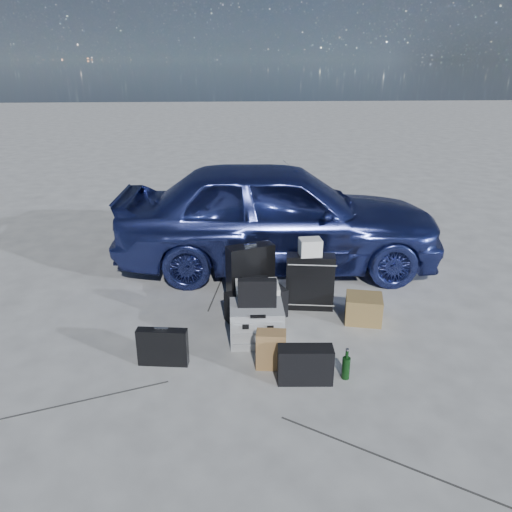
{
  "coord_description": "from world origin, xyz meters",
  "views": [
    {
      "loc": [
        -0.15,
        -3.79,
        2.53
      ],
      "look_at": [
        0.15,
        0.85,
        0.7
      ],
      "focal_mm": 35.0,
      "sensor_mm": 36.0,
      "label": 1
    }
  ],
  "objects_px": {
    "briefcase": "(163,347)",
    "suitcase_right": "(310,282)",
    "pelican_case": "(256,323)",
    "green_bottle": "(346,364)",
    "car": "(278,215)",
    "cardboard_box": "(364,309)",
    "duffel_bag": "(256,305)",
    "suitcase_left": "(250,274)"
  },
  "relations": [
    {
      "from": "pelican_case",
      "to": "briefcase",
      "type": "xyz_separation_m",
      "value": [
        -0.85,
        -0.36,
        -0.01
      ]
    },
    {
      "from": "briefcase",
      "to": "suitcase_right",
      "type": "bearing_deg",
      "value": 41.51
    },
    {
      "from": "briefcase",
      "to": "green_bottle",
      "type": "distance_m",
      "value": 1.6
    },
    {
      "from": "briefcase",
      "to": "green_bottle",
      "type": "xyz_separation_m",
      "value": [
        1.57,
        -0.32,
        -0.04
      ]
    },
    {
      "from": "briefcase",
      "to": "cardboard_box",
      "type": "relative_size",
      "value": 1.21
    },
    {
      "from": "pelican_case",
      "to": "car",
      "type": "bearing_deg",
      "value": 78.6
    },
    {
      "from": "pelican_case",
      "to": "duffel_bag",
      "type": "xyz_separation_m",
      "value": [
        0.03,
        0.43,
        -0.03
      ]
    },
    {
      "from": "duffel_bag",
      "to": "suitcase_left",
      "type": "bearing_deg",
      "value": 71.74
    },
    {
      "from": "pelican_case",
      "to": "suitcase_right",
      "type": "bearing_deg",
      "value": 46.73
    },
    {
      "from": "briefcase",
      "to": "cardboard_box",
      "type": "bearing_deg",
      "value": 25.96
    },
    {
      "from": "suitcase_left",
      "to": "suitcase_right",
      "type": "bearing_deg",
      "value": -36.63
    },
    {
      "from": "car",
      "to": "suitcase_right",
      "type": "relative_size",
      "value": 6.64
    },
    {
      "from": "pelican_case",
      "to": "suitcase_right",
      "type": "xyz_separation_m",
      "value": [
        0.62,
        0.64,
        0.12
      ]
    },
    {
      "from": "suitcase_left",
      "to": "cardboard_box",
      "type": "height_order",
      "value": "suitcase_left"
    },
    {
      "from": "car",
      "to": "briefcase",
      "type": "xyz_separation_m",
      "value": [
        -1.25,
        -2.23,
        -0.52
      ]
    },
    {
      "from": "briefcase",
      "to": "suitcase_right",
      "type": "height_order",
      "value": "suitcase_right"
    },
    {
      "from": "pelican_case",
      "to": "suitcase_left",
      "type": "height_order",
      "value": "suitcase_left"
    },
    {
      "from": "briefcase",
      "to": "suitcase_right",
      "type": "xyz_separation_m",
      "value": [
        1.47,
        1.0,
        0.13
      ]
    },
    {
      "from": "pelican_case",
      "to": "suitcase_left",
      "type": "xyz_separation_m",
      "value": [
        -0.01,
        0.83,
        0.15
      ]
    },
    {
      "from": "pelican_case",
      "to": "briefcase",
      "type": "bearing_deg",
      "value": -156.68
    },
    {
      "from": "car",
      "to": "green_bottle",
      "type": "xyz_separation_m",
      "value": [
        0.32,
        -2.55,
        -0.56
      ]
    },
    {
      "from": "cardboard_box",
      "to": "green_bottle",
      "type": "distance_m",
      "value": 1.07
    },
    {
      "from": "pelican_case",
      "to": "cardboard_box",
      "type": "xyz_separation_m",
      "value": [
        1.13,
        0.31,
        -0.05
      ]
    },
    {
      "from": "car",
      "to": "suitcase_left",
      "type": "relative_size",
      "value": 6.09
    },
    {
      "from": "car",
      "to": "pelican_case",
      "type": "bearing_deg",
      "value": 170.77
    },
    {
      "from": "car",
      "to": "suitcase_right",
      "type": "bearing_deg",
      "value": -167.09
    },
    {
      "from": "suitcase_right",
      "to": "green_bottle",
      "type": "height_order",
      "value": "suitcase_right"
    },
    {
      "from": "car",
      "to": "briefcase",
      "type": "relative_size",
      "value": 9.15
    },
    {
      "from": "suitcase_right",
      "to": "car",
      "type": "bearing_deg",
      "value": 108.18
    },
    {
      "from": "suitcase_left",
      "to": "duffel_bag",
      "type": "xyz_separation_m",
      "value": [
        0.04,
        -0.4,
        -0.18
      ]
    },
    {
      "from": "pelican_case",
      "to": "cardboard_box",
      "type": "bearing_deg",
      "value": 16.1
    },
    {
      "from": "briefcase",
      "to": "duffel_bag",
      "type": "bearing_deg",
      "value": 49.3
    },
    {
      "from": "pelican_case",
      "to": "green_bottle",
      "type": "xyz_separation_m",
      "value": [
        0.71,
        -0.67,
        -0.05
      ]
    },
    {
      "from": "briefcase",
      "to": "suitcase_right",
      "type": "distance_m",
      "value": 1.78
    },
    {
      "from": "pelican_case",
      "to": "cardboard_box",
      "type": "distance_m",
      "value": 1.17
    },
    {
      "from": "suitcase_right",
      "to": "cardboard_box",
      "type": "bearing_deg",
      "value": -24.92
    },
    {
      "from": "suitcase_left",
      "to": "pelican_case",
      "type": "bearing_deg",
      "value": -109.01
    },
    {
      "from": "car",
      "to": "green_bottle",
      "type": "bearing_deg",
      "value": -170.15
    },
    {
      "from": "pelican_case",
      "to": "green_bottle",
      "type": "distance_m",
      "value": 0.98
    },
    {
      "from": "pelican_case",
      "to": "briefcase",
      "type": "relative_size",
      "value": 1.13
    },
    {
      "from": "briefcase",
      "to": "suitcase_right",
      "type": "relative_size",
      "value": 0.73
    },
    {
      "from": "car",
      "to": "suitcase_left",
      "type": "height_order",
      "value": "car"
    }
  ]
}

